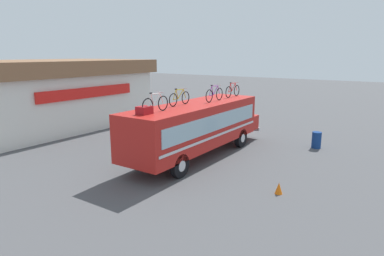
{
  "coord_description": "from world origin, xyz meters",
  "views": [
    {
      "loc": [
        -14.14,
        -9.45,
        5.33
      ],
      "look_at": [
        -0.27,
        0.0,
        1.62
      ],
      "focal_mm": 31.42,
      "sensor_mm": 36.0,
      "label": 1
    }
  ],
  "objects_px": {
    "rooftop_bicycle_4": "(233,91)",
    "luggage_bag_1": "(144,110)",
    "rooftop_bicycle_1": "(155,104)",
    "trash_bin": "(316,140)",
    "rooftop_bicycle_2": "(179,98)",
    "bus": "(197,125)",
    "traffic_cone": "(279,188)",
    "rooftop_bicycle_3": "(214,94)"
  },
  "relations": [
    {
      "from": "rooftop_bicycle_4",
      "to": "luggage_bag_1",
      "type": "bearing_deg",
      "value": 177.16
    },
    {
      "from": "rooftop_bicycle_1",
      "to": "trash_bin",
      "type": "height_order",
      "value": "rooftop_bicycle_1"
    },
    {
      "from": "rooftop_bicycle_1",
      "to": "rooftop_bicycle_2",
      "type": "bearing_deg",
      "value": 9.32
    },
    {
      "from": "rooftop_bicycle_2",
      "to": "rooftop_bicycle_1",
      "type": "bearing_deg",
      "value": -170.68
    },
    {
      "from": "bus",
      "to": "traffic_cone",
      "type": "height_order",
      "value": "bus"
    },
    {
      "from": "bus",
      "to": "rooftop_bicycle_2",
      "type": "bearing_deg",
      "value": 160.6
    },
    {
      "from": "rooftop_bicycle_2",
      "to": "trash_bin",
      "type": "distance_m",
      "value": 8.58
    },
    {
      "from": "trash_bin",
      "to": "traffic_cone",
      "type": "distance_m",
      "value": 7.57
    },
    {
      "from": "rooftop_bicycle_3",
      "to": "rooftop_bicycle_4",
      "type": "relative_size",
      "value": 1.02
    },
    {
      "from": "rooftop_bicycle_3",
      "to": "traffic_cone",
      "type": "height_order",
      "value": "rooftop_bicycle_3"
    },
    {
      "from": "luggage_bag_1",
      "to": "rooftop_bicycle_3",
      "type": "relative_size",
      "value": 0.35
    },
    {
      "from": "rooftop_bicycle_1",
      "to": "rooftop_bicycle_3",
      "type": "bearing_deg",
      "value": -4.32
    },
    {
      "from": "rooftop_bicycle_3",
      "to": "traffic_cone",
      "type": "xyz_separation_m",
      "value": [
        -3.49,
        -5.01,
        -2.99
      ]
    },
    {
      "from": "trash_bin",
      "to": "traffic_cone",
      "type": "relative_size",
      "value": 2.07
    },
    {
      "from": "bus",
      "to": "trash_bin",
      "type": "xyz_separation_m",
      "value": [
        5.22,
        -4.83,
        -1.23
      ]
    },
    {
      "from": "luggage_bag_1",
      "to": "trash_bin",
      "type": "height_order",
      "value": "luggage_bag_1"
    },
    {
      "from": "trash_bin",
      "to": "traffic_cone",
      "type": "height_order",
      "value": "trash_bin"
    },
    {
      "from": "trash_bin",
      "to": "traffic_cone",
      "type": "bearing_deg",
      "value": -176.01
    },
    {
      "from": "bus",
      "to": "trash_bin",
      "type": "relative_size",
      "value": 10.98
    },
    {
      "from": "traffic_cone",
      "to": "luggage_bag_1",
      "type": "bearing_deg",
      "value": 106.18
    },
    {
      "from": "bus",
      "to": "rooftop_bicycle_1",
      "type": "relative_size",
      "value": 6.1
    },
    {
      "from": "bus",
      "to": "luggage_bag_1",
      "type": "xyz_separation_m",
      "value": [
        -3.91,
        0.09,
        1.31
      ]
    },
    {
      "from": "rooftop_bicycle_2",
      "to": "luggage_bag_1",
      "type": "bearing_deg",
      "value": -174.56
    },
    {
      "from": "rooftop_bicycle_1",
      "to": "luggage_bag_1",
      "type": "bearing_deg",
      "value": 171.11
    },
    {
      "from": "luggage_bag_1",
      "to": "trash_bin",
      "type": "xyz_separation_m",
      "value": [
        9.13,
        -4.92,
        -2.54
      ]
    },
    {
      "from": "rooftop_bicycle_3",
      "to": "rooftop_bicycle_1",
      "type": "bearing_deg",
      "value": 175.68
    },
    {
      "from": "bus",
      "to": "rooftop_bicycle_4",
      "type": "distance_m",
      "value": 3.73
    },
    {
      "from": "bus",
      "to": "rooftop_bicycle_3",
      "type": "distance_m",
      "value": 1.94
    },
    {
      "from": "bus",
      "to": "rooftop_bicycle_1",
      "type": "bearing_deg",
      "value": -179.93
    },
    {
      "from": "luggage_bag_1",
      "to": "rooftop_bicycle_1",
      "type": "distance_m",
      "value": 0.66
    },
    {
      "from": "rooftop_bicycle_1",
      "to": "rooftop_bicycle_3",
      "type": "height_order",
      "value": "rooftop_bicycle_3"
    },
    {
      "from": "rooftop_bicycle_2",
      "to": "rooftop_bicycle_4",
      "type": "height_order",
      "value": "rooftop_bicycle_4"
    },
    {
      "from": "luggage_bag_1",
      "to": "rooftop_bicycle_2",
      "type": "xyz_separation_m",
      "value": [
        2.87,
        0.27,
        0.19
      ]
    },
    {
      "from": "bus",
      "to": "trash_bin",
      "type": "bearing_deg",
      "value": -42.79
    },
    {
      "from": "luggage_bag_1",
      "to": "traffic_cone",
      "type": "height_order",
      "value": "luggage_bag_1"
    },
    {
      "from": "luggage_bag_1",
      "to": "rooftop_bicycle_3",
      "type": "height_order",
      "value": "rooftop_bicycle_3"
    },
    {
      "from": "luggage_bag_1",
      "to": "traffic_cone",
      "type": "bearing_deg",
      "value": -73.82
    },
    {
      "from": "luggage_bag_1",
      "to": "rooftop_bicycle_2",
      "type": "bearing_deg",
      "value": 5.44
    },
    {
      "from": "rooftop_bicycle_2",
      "to": "traffic_cone",
      "type": "relative_size",
      "value": 3.67
    },
    {
      "from": "rooftop_bicycle_2",
      "to": "rooftop_bicycle_4",
      "type": "bearing_deg",
      "value": -8.17
    },
    {
      "from": "rooftop_bicycle_3",
      "to": "rooftop_bicycle_4",
      "type": "height_order",
      "value": "rooftop_bicycle_3"
    },
    {
      "from": "luggage_bag_1",
      "to": "rooftop_bicycle_1",
      "type": "bearing_deg",
      "value": -8.89
    }
  ]
}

